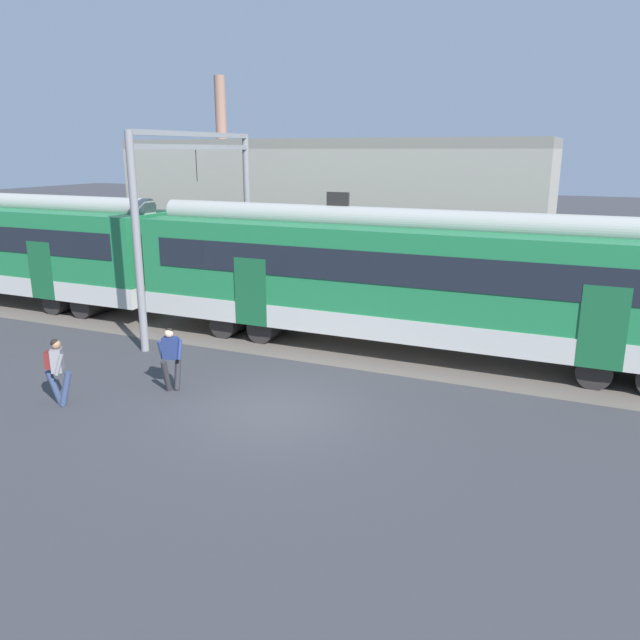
{
  "coord_description": "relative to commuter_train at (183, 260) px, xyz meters",
  "views": [
    {
      "loc": [
        6.55,
        -12.02,
        5.95
      ],
      "look_at": [
        0.08,
        2.55,
        1.6
      ],
      "focal_mm": 35.0,
      "sensor_mm": 36.0,
      "label": 1
    }
  ],
  "objects": [
    {
      "name": "background_building",
      "position": [
        2.3,
        7.78,
        0.95
      ],
      "size": [
        18.29,
        5.0,
        9.2
      ],
      "color": "gray",
      "rests_on": "ground"
    },
    {
      "name": "pedestrian_grey",
      "position": [
        1.65,
        -7.43,
        -1.26
      ],
      "size": [
        0.71,
        0.51,
        1.67
      ],
      "color": "navy",
      "rests_on": "ground"
    },
    {
      "name": "commuter_train",
      "position": [
        0.0,
        0.0,
        0.0
      ],
      "size": [
        38.05,
        3.07,
        4.73
      ],
      "color": "#B7B7B2",
      "rests_on": "ground"
    },
    {
      "name": "pedestrian_navy",
      "position": [
        3.55,
        -5.52,
        -1.26
      ],
      "size": [
        0.54,
        0.69,
        1.67
      ],
      "color": "#28282D",
      "rests_on": "ground"
    },
    {
      "name": "track_bed",
      "position": [
        -2.48,
        0.0,
        -2.25
      ],
      "size": [
        80.0,
        4.4,
        0.01
      ],
      "primitive_type": "cube",
      "color": "#605951",
      "rests_on": "ground"
    },
    {
      "name": "ground_plane",
      "position": [
        6.52,
        -5.67,
        -2.25
      ],
      "size": [
        160.0,
        160.0,
        0.0
      ],
      "primitive_type": "plane",
      "color": "#38383D"
    },
    {
      "name": "catenary_gantry",
      "position": [
        0.76,
        0.0,
        2.06
      ],
      "size": [
        0.24,
        6.64,
        6.53
      ],
      "color": "gray",
      "rests_on": "ground"
    }
  ]
}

